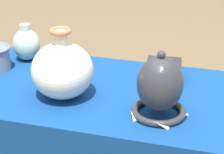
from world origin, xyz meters
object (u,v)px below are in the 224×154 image
vase_tall_bulbous (62,70)px  cup_wide_rose (54,58)px  vase_dome_bell (160,88)px  jar_round_celadon (26,44)px  mosaic_tile_box (164,71)px

vase_tall_bulbous → cup_wide_rose: (-0.13, 0.23, -0.06)m
vase_dome_bell → jar_round_celadon: (-0.60, 0.30, -0.02)m
vase_dome_bell → jar_round_celadon: 0.67m
cup_wide_rose → vase_dome_bell: bearing=-29.8°
jar_round_celadon → cup_wide_rose: bearing=-12.6°
vase_dome_bell → vase_tall_bulbous: bearing=174.2°
vase_dome_bell → jar_round_celadon: size_ratio=1.47×
mosaic_tile_box → jar_round_celadon: size_ratio=0.93×
cup_wide_rose → mosaic_tile_box: bearing=0.2°
vase_tall_bulbous → cup_wide_rose: size_ratio=2.24×
vase_tall_bulbous → jar_round_celadon: vase_tall_bulbous is taller
mosaic_tile_box → cup_wide_rose: size_ratio=1.28×
vase_dome_bell → mosaic_tile_box: (-0.03, 0.27, -0.06)m
vase_tall_bulbous → vase_dome_bell: bearing=-5.8°
vase_tall_bulbous → vase_dome_bell: 0.34m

